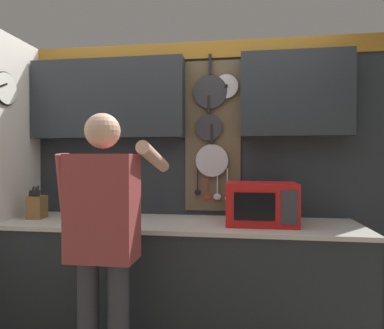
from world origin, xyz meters
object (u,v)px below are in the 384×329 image
Objects in this scene: microwave at (261,203)px; utensil_crock at (116,209)px; person at (104,230)px; knife_block at (37,207)px.

utensil_crock is at bearing 179.93° from microwave.
microwave is 1.43× the size of utensil_crock.
person is at bearing -75.38° from utensil_crock.
microwave is at bearing -0.01° from knife_block.
microwave is at bearing -0.07° from utensil_crock.
person reaches higher than knife_block.
microwave is at bearing 33.99° from person.
utensil_crock is 0.64m from person.
knife_block is 0.64m from utensil_crock.
microwave is 1.07m from utensil_crock.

